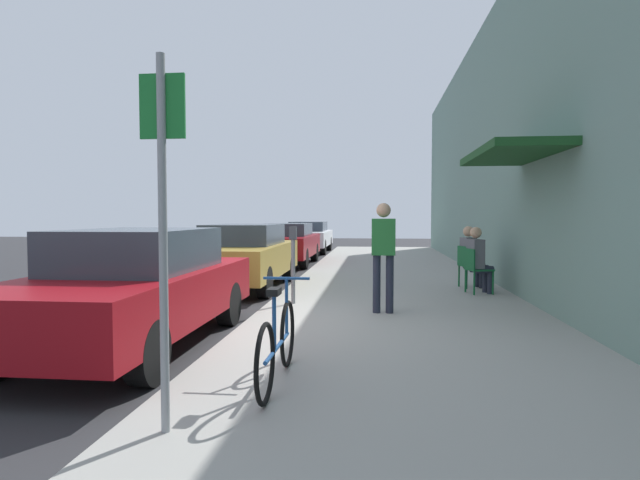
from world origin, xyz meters
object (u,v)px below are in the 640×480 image
(bicycle_0, at_px, (278,343))
(seated_patron_0, at_px, (478,258))
(cafe_chair_1, at_px, (468,264))
(parked_car_2, at_px, (286,243))
(parking_meter, at_px, (293,259))
(parked_car_3, at_px, (308,236))
(cafe_chair_0, at_px, (475,268))
(parked_car_0, at_px, (135,287))
(parked_car_1, at_px, (243,255))
(street_sign, at_px, (163,214))
(seated_patron_1, at_px, (471,254))
(pedestrian_standing, at_px, (383,249))

(bicycle_0, bearing_deg, seated_patron_0, 63.38)
(cafe_chair_1, bearing_deg, parked_car_2, 129.85)
(parking_meter, bearing_deg, bicycle_0, -82.76)
(parked_car_3, bearing_deg, cafe_chair_0, -68.49)
(parked_car_0, bearing_deg, parking_meter, 59.53)
(parked_car_1, height_order, parked_car_3, parked_car_1)
(parked_car_3, height_order, cafe_chair_0, parked_car_3)
(parked_car_1, xyz_separation_m, street_sign, (1.50, -7.85, 0.90))
(parked_car_3, xyz_separation_m, seated_patron_0, (4.93, -12.35, 0.10))
(parked_car_0, distance_m, parked_car_1, 5.20)
(parking_meter, height_order, street_sign, street_sign)
(seated_patron_1, distance_m, pedestrian_standing, 3.56)
(street_sign, height_order, seated_patron_1, street_sign)
(parked_car_1, distance_m, cafe_chair_1, 4.88)
(parked_car_3, bearing_deg, seated_patron_1, -66.87)
(parked_car_2, height_order, seated_patron_1, seated_patron_1)
(parked_car_1, height_order, parked_car_2, parked_car_1)
(parked_car_1, bearing_deg, bicycle_0, -72.85)
(cafe_chair_0, bearing_deg, parked_car_2, 126.28)
(parked_car_3, relative_size, seated_patron_1, 3.41)
(parked_car_1, relative_size, seated_patron_1, 3.41)
(parked_car_1, xyz_separation_m, bicycle_0, (2.08, -6.74, -0.27))
(street_sign, relative_size, seated_patron_1, 2.02)
(seated_patron_1, bearing_deg, parked_car_0, -134.89)
(pedestrian_standing, bearing_deg, cafe_chair_0, 50.72)
(parking_meter, distance_m, bicycle_0, 4.23)
(parked_car_2, distance_m, parked_car_3, 5.73)
(bicycle_0, bearing_deg, pedestrian_standing, 74.06)
(parked_car_1, distance_m, bicycle_0, 7.06)
(parked_car_0, bearing_deg, pedestrian_standing, 32.16)
(parked_car_1, xyz_separation_m, parked_car_2, (0.00, 5.58, -0.02))
(parked_car_2, bearing_deg, parked_car_1, -90.00)
(bicycle_0, height_order, cafe_chair_0, bicycle_0)
(pedestrian_standing, bearing_deg, parked_car_0, -147.84)
(parked_car_0, distance_m, street_sign, 3.17)
(parked_car_3, xyz_separation_m, pedestrian_standing, (3.07, -14.57, 0.40))
(street_sign, bearing_deg, pedestrian_standing, 71.05)
(seated_patron_0, bearing_deg, parked_car_3, 111.77)
(parked_car_0, relative_size, cafe_chair_1, 5.06)
(seated_patron_0, bearing_deg, parked_car_2, 126.67)
(bicycle_0, height_order, seated_patron_1, seated_patron_1)
(cafe_chair_0, bearing_deg, parked_car_3, 111.51)
(bicycle_0, bearing_deg, parked_car_1, 107.15)
(bicycle_0, bearing_deg, parking_meter, 97.24)
(parking_meter, xyz_separation_m, seated_patron_0, (3.38, 1.52, -0.07))
(parked_car_1, bearing_deg, parked_car_2, 90.00)
(parking_meter, xyz_separation_m, seated_patron_1, (3.38, 2.32, -0.07))
(seated_patron_0, distance_m, seated_patron_1, 0.80)
(parking_meter, bearing_deg, pedestrian_standing, -24.79)
(parked_car_1, relative_size, parking_meter, 3.33)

